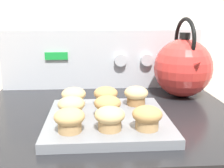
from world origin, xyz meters
TOP-DOWN VIEW (x-y plane):
  - wall_back at (0.00, 0.68)m, footprint 8.00×0.05m
  - control_panel at (0.00, 0.62)m, footprint 0.74×0.07m
  - muffin_pan at (-0.00, 0.24)m, footprint 0.31×0.31m
  - muffin_r0_c0 at (-0.09, 0.15)m, footprint 0.07×0.07m
  - muffin_r0_c1 at (-0.00, 0.15)m, footprint 0.07×0.07m
  - muffin_r0_c2 at (0.08, 0.15)m, footprint 0.07×0.07m
  - muffin_r1_c0 at (-0.09, 0.24)m, footprint 0.07×0.07m
  - muffin_r1_c1 at (-0.00, 0.24)m, footprint 0.07×0.07m
  - muffin_r2_c0 at (-0.09, 0.33)m, footprint 0.07×0.07m
  - muffin_r2_c1 at (-0.00, 0.33)m, footprint 0.07×0.07m
  - muffin_r2_c2 at (0.09, 0.33)m, footprint 0.07×0.07m
  - tea_kettle at (0.27, 0.48)m, footprint 0.20×0.23m

SIDE VIEW (x-z plane):
  - muffin_pan at x=0.00m, z-range 0.89..0.91m
  - muffin_r0_c0 at x=-0.09m, z-range 0.91..0.96m
  - muffin_r0_c1 at x=0.00m, z-range 0.91..0.96m
  - muffin_r0_c2 at x=0.08m, z-range 0.91..0.96m
  - muffin_r1_c0 at x=-0.09m, z-range 0.91..0.96m
  - muffin_r1_c1 at x=0.00m, z-range 0.91..0.96m
  - muffin_r2_c0 at x=-0.09m, z-range 0.91..0.96m
  - muffin_r2_c1 at x=0.00m, z-range 0.91..0.96m
  - muffin_r2_c2 at x=0.09m, z-range 0.91..0.96m
  - tea_kettle at x=0.27m, z-range 0.85..1.12m
  - control_panel at x=0.00m, z-range 0.89..1.11m
  - wall_back at x=0.00m, z-range 0.00..2.40m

